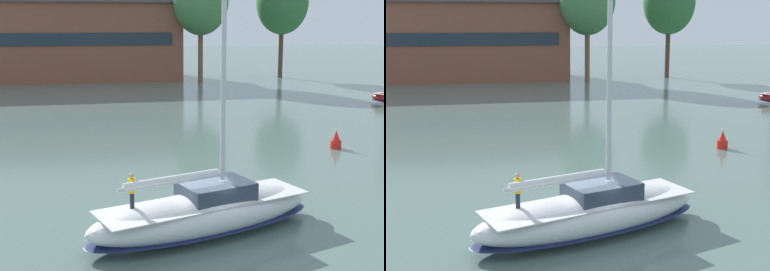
% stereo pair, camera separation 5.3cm
% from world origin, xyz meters
% --- Properties ---
extents(ground_plane, '(400.00, 400.00, 0.00)m').
position_xyz_m(ground_plane, '(0.00, 0.00, 0.00)').
color(ground_plane, slate).
extents(waterfront_building, '(40.27, 17.80, 13.62)m').
position_xyz_m(waterfront_building, '(-8.01, 73.87, 6.85)').
color(waterfront_building, brown).
rests_on(waterfront_building, ground).
extents(tree_shore_left, '(9.16, 9.16, 18.85)m').
position_xyz_m(tree_shore_left, '(14.24, 64.68, 13.20)').
color(tree_shore_left, brown).
rests_on(tree_shore_left, ground).
extents(tree_shore_center, '(9.14, 9.14, 18.82)m').
position_xyz_m(tree_shore_center, '(29.87, 68.59, 13.17)').
color(tree_shore_center, '#4C3828').
rests_on(tree_shore_center, ground).
extents(sailboat_main, '(12.21, 6.78, 16.16)m').
position_xyz_m(sailboat_main, '(0.03, 0.01, 1.09)').
color(sailboat_main, silver).
rests_on(sailboat_main, ground).
extents(channel_buoy, '(0.86, 0.86, 1.59)m').
position_xyz_m(channel_buoy, '(14.00, 14.79, 0.62)').
color(channel_buoy, red).
rests_on(channel_buoy, ground).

